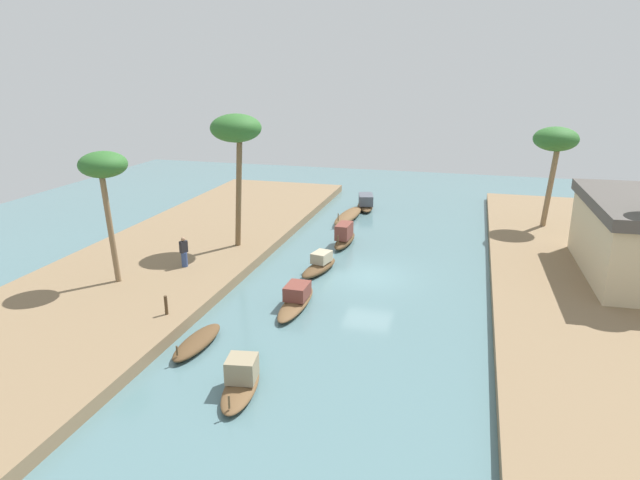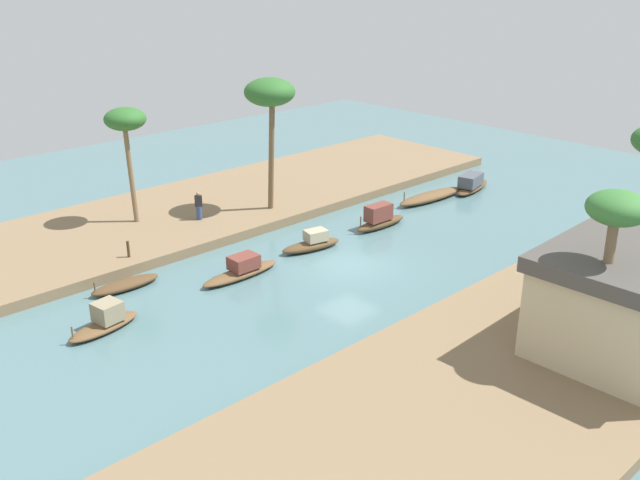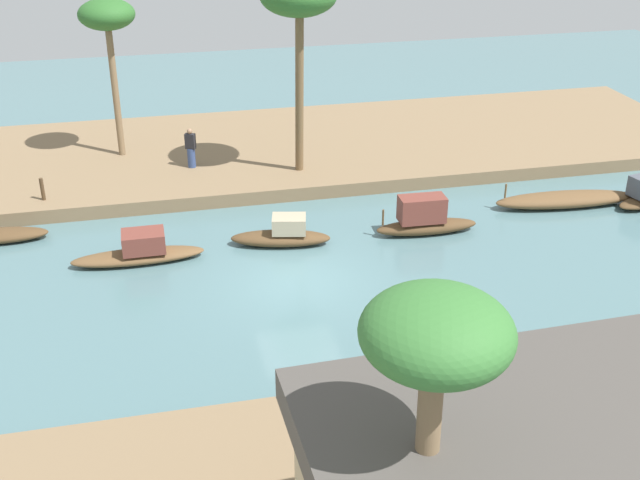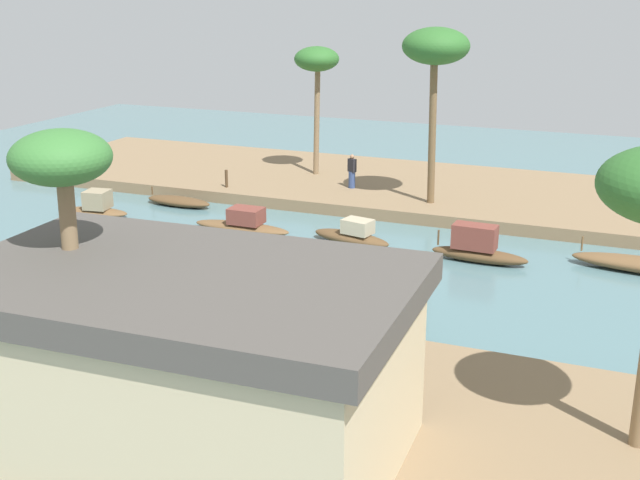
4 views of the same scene
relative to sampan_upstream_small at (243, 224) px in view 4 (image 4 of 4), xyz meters
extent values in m
plane|color=slate|center=(-4.71, 2.48, -0.37)|extent=(62.71, 62.71, 0.00)
cube|color=#846B4C|center=(-4.71, -8.78, -0.11)|extent=(40.19, 10.23, 0.53)
cube|color=#846B4C|center=(-4.71, 13.74, -0.11)|extent=(40.19, 10.23, 0.53)
cylinder|color=brown|center=(-13.19, -1.22, 0.39)|extent=(0.07, 0.07, 0.54)
ellipsoid|color=brown|center=(0.07, 0.00, -0.17)|extent=(4.24, 1.04, 0.41)
cube|color=brown|center=(-0.15, 0.00, 0.35)|extent=(1.36, 0.98, 0.64)
ellipsoid|color=brown|center=(-9.73, 0.04, -0.12)|extent=(3.61, 0.99, 0.50)
cube|color=brown|center=(-9.52, 0.03, 0.57)|extent=(1.61, 0.84, 0.89)
cylinder|color=brown|center=(-8.16, -0.02, 0.36)|extent=(0.07, 0.07, 0.58)
ellipsoid|color=brown|center=(-4.64, -0.21, -0.13)|extent=(3.48, 1.64, 0.49)
cube|color=tan|center=(-4.92, -0.14, 0.39)|extent=(1.26, 1.02, 0.56)
ellipsoid|color=brown|center=(7.22, 0.32, -0.19)|extent=(3.34, 1.56, 0.37)
cube|color=gray|center=(6.96, 0.28, 0.40)|extent=(1.14, 1.12, 0.79)
cylinder|color=brown|center=(8.62, 0.54, 0.19)|extent=(0.07, 0.07, 0.46)
ellipsoid|color=brown|center=(4.66, -2.59, -0.16)|extent=(3.32, 1.13, 0.43)
cylinder|color=brown|center=(6.10, -2.65, 0.20)|extent=(0.07, 0.07, 0.37)
cylinder|color=#33477A|center=(-2.25, -6.81, 0.54)|extent=(0.42, 0.42, 0.78)
cube|color=#232328|center=(-2.25, -6.81, 1.24)|extent=(0.45, 0.37, 0.61)
sphere|color=#9E7556|center=(-2.25, -6.81, 1.65)|extent=(0.21, 0.21, 0.21)
cylinder|color=#4C3823|center=(3.29, -4.68, 0.57)|extent=(0.14, 0.14, 0.83)
cylinder|color=brown|center=(-6.39, -5.41, 3.25)|extent=(0.31, 0.69, 6.20)
ellipsoid|color=#2D6628|center=(-6.39, -5.41, 6.91)|extent=(2.82, 2.82, 1.55)
cylinder|color=#7F6647|center=(0.47, -9.06, 2.78)|extent=(0.27, 0.53, 5.26)
ellipsoid|color=#2D6628|center=(0.47, -9.06, 5.85)|extent=(2.20, 2.20, 1.21)
cylinder|color=#7F6647|center=(-4.00, 15.43, 2.90)|extent=(0.35, 0.46, 5.50)
ellipsoid|color=#387533|center=(-4.00, 15.43, 6.06)|extent=(2.08, 2.08, 1.14)
cube|color=beige|center=(-6.89, 15.77, 1.85)|extent=(8.78, 5.67, 3.39)
cube|color=#4C4742|center=(-6.89, 15.77, 3.83)|extent=(9.31, 6.01, 0.57)
camera|label=1|loc=(22.47, 7.26, 10.16)|focal=31.51mm
camera|label=2|loc=(17.86, 24.49, 13.57)|focal=39.19mm
camera|label=3|loc=(-0.55, 23.74, 11.80)|focal=45.17mm
camera|label=4|loc=(-15.06, 28.58, 9.48)|focal=46.00mm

